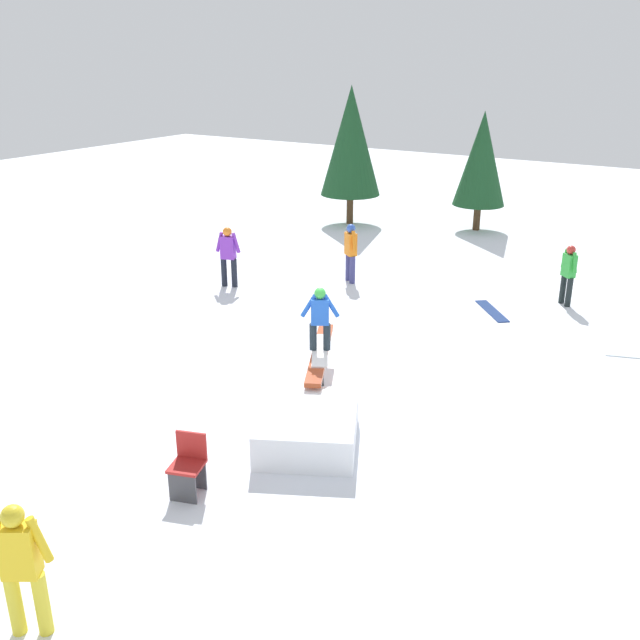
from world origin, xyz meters
TOP-DOWN VIEW (x-y plane):
  - ground_plane at (0.00, 0.00)m, footprint 60.00×60.00m
  - rail_feature at (0.00, 0.00)m, footprint 2.53×1.44m
  - snow_kicker_ramp at (-1.83, -0.91)m, footprint 2.28×2.14m
  - main_rider_on_rail at (0.00, 0.00)m, footprint 1.42×1.00m
  - bystander_green at (6.91, -2.70)m, footprint 0.47×0.50m
  - bystander_orange at (5.76, 2.61)m, footprint 0.50×0.60m
  - bystander_yellow at (-6.63, -0.50)m, footprint 0.44×0.63m
  - bystander_purple at (3.77, 5.10)m, footprint 0.32×0.67m
  - loose_snowboard_navy at (5.51, -1.37)m, footprint 1.32×1.17m
  - loose_snowboard_white at (4.54, -4.80)m, footprint 0.67×1.38m
  - folding_chair at (-3.81, -0.22)m, footprint 0.55×0.55m
  - pine_tree_near at (11.65, 5.94)m, footprint 2.06×2.06m
  - pine_tree_far at (13.08, 1.79)m, footprint 1.73×1.73m

SIDE VIEW (x-z plane):
  - ground_plane at x=0.00m, z-range 0.00..0.00m
  - loose_snowboard_navy at x=5.51m, z-range 0.00..0.02m
  - loose_snowboard_white at x=4.54m, z-range 0.00..0.02m
  - snow_kicker_ramp at x=-1.83m, z-range 0.00..0.56m
  - folding_chair at x=-3.81m, z-range -0.03..0.85m
  - rail_feature at x=0.00m, z-range 0.25..0.95m
  - bystander_green at x=6.91m, z-range 0.09..1.57m
  - bystander_orange at x=5.76m, z-range 0.10..1.66m
  - bystander_purple at x=3.77m, z-range 0.10..1.67m
  - bystander_yellow at x=-6.63m, z-range 0.10..1.69m
  - main_rider_on_rail at x=0.00m, z-range 0.67..1.87m
  - pine_tree_far at x=13.08m, z-range 0.42..4.36m
  - pine_tree_near at x=11.65m, z-range 0.51..5.20m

